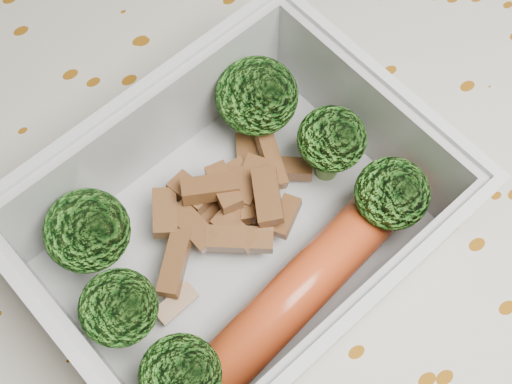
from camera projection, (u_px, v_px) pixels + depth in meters
dining_table at (264, 256)px, 0.47m from camera, size 1.40×0.90×0.75m
tablecloth at (265, 227)px, 0.42m from camera, size 1.46×0.96×0.19m
lunch_container at (238, 232)px, 0.35m from camera, size 0.21×0.18×0.07m
broccoli_florets at (225, 209)px, 0.34m from camera, size 0.17×0.14×0.05m
meat_pile at (230, 203)px, 0.36m from camera, size 0.11×0.07×0.03m
sausage at (302, 288)px, 0.34m from camera, size 0.16×0.06×0.03m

